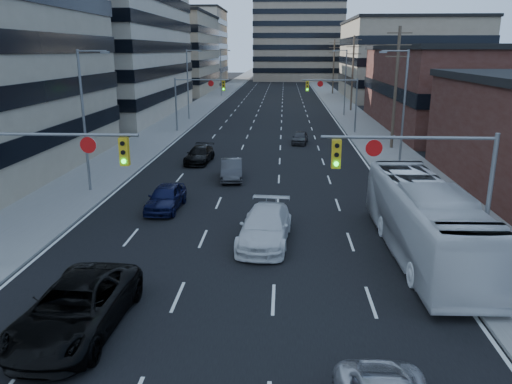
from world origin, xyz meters
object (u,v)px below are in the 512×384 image
at_px(black_pickup, 76,308).
at_px(white_van, 265,227).
at_px(transit_bus, 425,220).
at_px(sedan_blue, 166,197).

distance_m(black_pickup, white_van, 10.11).
bearing_deg(transit_bus, sedan_blue, 153.81).
bearing_deg(white_van, transit_bus, -4.58).
distance_m(transit_bus, sedan_blue, 14.44).
bearing_deg(transit_bus, black_pickup, -152.92).
bearing_deg(sedan_blue, transit_bus, -22.58).
height_order(black_pickup, white_van, black_pickup).
relative_size(black_pickup, transit_bus, 0.51).
relative_size(black_pickup, white_van, 1.08).
height_order(black_pickup, sedan_blue, black_pickup).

